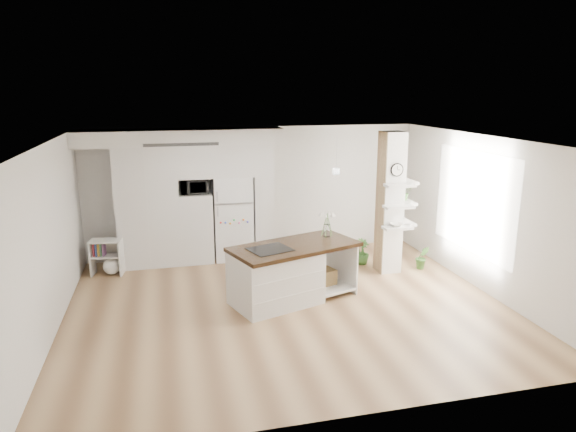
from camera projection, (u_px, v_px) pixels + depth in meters
name	position (u px, v px, depth m)	size (l,w,h in m)	color
floor	(287.00, 306.00, 8.40)	(7.00, 6.00, 0.01)	tan
room	(287.00, 195.00, 7.96)	(7.04, 6.04, 2.72)	white
cabinet_wall	(186.00, 190.00, 10.23)	(4.00, 0.71, 2.70)	silver
refrigerator	(233.00, 217.00, 10.60)	(0.78, 0.69, 1.75)	white
column	(396.00, 204.00, 9.69)	(0.69, 0.90, 2.70)	silver
window	(474.00, 202.00, 9.12)	(2.40, 2.40, 0.00)	white
pendant_light	(386.00, 173.00, 8.42)	(0.12, 0.12, 0.10)	white
kitchen_island	(282.00, 274.00, 8.46)	(2.33, 1.64, 1.52)	silver
bookshelf	(108.00, 259.00, 9.77)	(0.63, 0.42, 0.69)	silver
floor_plant_a	(422.00, 257.00, 10.09)	(0.26, 0.21, 0.47)	#3B702C
floor_plant_b	(362.00, 252.00, 10.38)	(0.29, 0.29, 0.52)	#3B702C
microwave	(194.00, 186.00, 10.21)	(0.54, 0.37, 0.30)	#2D2D2D
shelf_plant	(404.00, 192.00, 9.86)	(0.27, 0.23, 0.30)	#3B702C
decor_bowl	(396.00, 225.00, 9.54)	(0.22, 0.22, 0.05)	white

